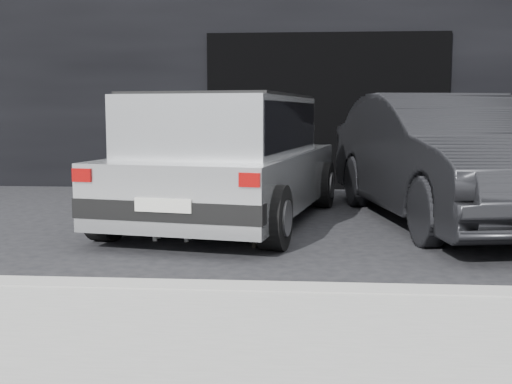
# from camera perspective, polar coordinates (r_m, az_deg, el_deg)

# --- Properties ---
(ground) EXTENTS (80.00, 80.00, 0.00)m
(ground) POSITION_cam_1_polar(r_m,az_deg,el_deg) (7.00, -1.07, -3.54)
(ground) COLOR black
(ground) RESTS_ON ground
(building_facade) EXTENTS (34.00, 4.00, 5.00)m
(building_facade) POSITION_cam_1_polar(r_m,az_deg,el_deg) (12.91, 6.08, 12.43)
(building_facade) COLOR black
(building_facade) RESTS_ON ground
(garage_opening) EXTENTS (4.00, 0.10, 2.60)m
(garage_opening) POSITION_cam_1_polar(r_m,az_deg,el_deg) (10.85, 6.29, 7.10)
(garage_opening) COLOR black
(garage_opening) RESTS_ON ground
(curb) EXTENTS (18.00, 0.25, 0.12)m
(curb) POSITION_cam_1_polar(r_m,az_deg,el_deg) (4.44, 8.71, -9.13)
(curb) COLOR gray
(curb) RESTS_ON ground
(sidewalk) EXTENTS (18.00, 2.20, 0.11)m
(sidewalk) POSITION_cam_1_polar(r_m,az_deg,el_deg) (3.31, 10.27, -15.01)
(sidewalk) COLOR gray
(sidewalk) RESTS_ON ground
(silver_hatchback) EXTENTS (2.59, 4.33, 1.50)m
(silver_hatchback) POSITION_cam_1_polar(r_m,az_deg,el_deg) (7.49, -2.48, 3.46)
(silver_hatchback) COLOR silver
(silver_hatchback) RESTS_ON ground
(second_car) EXTENTS (2.39, 4.82, 1.52)m
(second_car) POSITION_cam_1_polar(r_m,az_deg,el_deg) (7.81, 16.56, 2.89)
(second_car) COLOR black
(second_car) RESTS_ON ground
(cat_siamese) EXTENTS (0.43, 0.71, 0.26)m
(cat_siamese) POSITION_cam_1_polar(r_m,az_deg,el_deg) (6.27, 0.11, -3.68)
(cat_siamese) COLOR beige
(cat_siamese) RESTS_ON ground
(cat_white) EXTENTS (0.83, 0.30, 0.39)m
(cat_white) POSITION_cam_1_polar(r_m,az_deg,el_deg) (6.56, -7.15, -2.67)
(cat_white) COLOR silver
(cat_white) RESTS_ON ground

